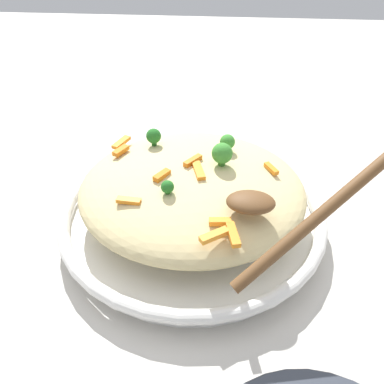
{
  "coord_description": "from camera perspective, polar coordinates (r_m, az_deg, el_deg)",
  "views": [
    {
      "loc": [
        -0.03,
        0.41,
        0.38
      ],
      "look_at": [
        0.0,
        0.0,
        0.06
      ],
      "focal_mm": 36.02,
      "sensor_mm": 36.0,
      "label": 1
    }
  ],
  "objects": [
    {
      "name": "carrot_piece_4",
      "position": [
        0.42,
        6.09,
        -6.23
      ],
      "size": [
        0.02,
        0.04,
        0.01
      ],
      "primitive_type": "cube",
      "rotation": [
        0.0,
        0.0,
        4.93
      ],
      "color": "orange",
      "rests_on": "pasta_mound"
    },
    {
      "name": "carrot_piece_2",
      "position": [
        0.5,
        0.98,
        3.18
      ],
      "size": [
        0.02,
        0.04,
        0.01
      ],
      "primitive_type": "cube",
      "rotation": [
        0.0,
        0.0,
        4.99
      ],
      "color": "orange",
      "rests_on": "pasta_mound"
    },
    {
      "name": "serving_bowl",
      "position": [
        0.55,
        0.0,
        -3.16
      ],
      "size": [
        0.37,
        0.37,
        0.04
      ],
      "color": "white",
      "rests_on": "ground_plane"
    },
    {
      "name": "carrot_piece_0",
      "position": [
        0.49,
        -4.48,
        2.47
      ],
      "size": [
        0.02,
        0.03,
        0.01
      ],
      "primitive_type": "cube",
      "rotation": [
        0.0,
        0.0,
        4.13
      ],
      "color": "orange",
      "rests_on": "pasta_mound"
    },
    {
      "name": "broccoli_floret_0",
      "position": [
        0.56,
        -5.7,
        8.2
      ],
      "size": [
        0.02,
        0.02,
        0.03
      ],
      "color": "#205B1C",
      "rests_on": "pasta_mound"
    },
    {
      "name": "carrot_piece_3",
      "position": [
        0.51,
        0.48,
        4.6
      ],
      "size": [
        0.02,
        0.03,
        0.01
      ],
      "primitive_type": "cube",
      "rotation": [
        0.0,
        0.0,
        0.92
      ],
      "color": "orange",
      "rests_on": "pasta_mound"
    },
    {
      "name": "serving_spoon",
      "position": [
        0.41,
        11.98,
        -2.41
      ],
      "size": [
        0.16,
        0.15,
        0.1
      ],
      "color": "brown",
      "rests_on": "pasta_mound"
    },
    {
      "name": "pasta_mound",
      "position": [
        0.52,
        0.0,
        0.54
      ],
      "size": [
        0.31,
        0.29,
        0.07
      ],
      "primitive_type": "ellipsoid",
      "color": "#DBC689",
      "rests_on": "serving_bowl"
    },
    {
      "name": "ground_plane",
      "position": [
        0.57,
        0.0,
        -4.78
      ],
      "size": [
        2.4,
        2.4,
        0.0
      ],
      "primitive_type": "plane",
      "color": "beige"
    },
    {
      "name": "carrot_piece_7",
      "position": [
        0.58,
        -10.42,
        7.25
      ],
      "size": [
        0.02,
        0.04,
        0.01
      ],
      "primitive_type": "cube",
      "rotation": [
        0.0,
        0.0,
        4.33
      ],
      "color": "orange",
      "rests_on": "pasta_mound"
    },
    {
      "name": "carrot_piece_5",
      "position": [
        0.52,
        11.65,
        3.43
      ],
      "size": [
        0.02,
        0.03,
        0.01
      ],
      "primitive_type": "cube",
      "rotation": [
        0.0,
        0.0,
        5.22
      ],
      "color": "orange",
      "rests_on": "pasta_mound"
    },
    {
      "name": "broccoli_floret_2",
      "position": [
        0.54,
        5.26,
        7.35
      ],
      "size": [
        0.02,
        0.02,
        0.03
      ],
      "color": "#377928",
      "rests_on": "pasta_mound"
    },
    {
      "name": "broccoli_floret_1",
      "position": [
        0.5,
        4.48,
        5.67
      ],
      "size": [
        0.03,
        0.03,
        0.03
      ],
      "color": "#377928",
      "rests_on": "pasta_mound"
    },
    {
      "name": "carrot_piece_9",
      "position": [
        0.47,
        -9.37,
        -1.25
      ],
      "size": [
        0.03,
        0.01,
        0.01
      ],
      "primitive_type": "cube",
      "rotation": [
        0.0,
        0.0,
        3.05
      ],
      "color": "orange",
      "rests_on": "pasta_mound"
    },
    {
      "name": "carrot_piece_6",
      "position": [
        0.56,
        -10.5,
        6.07
      ],
      "size": [
        0.02,
        0.03,
        0.01
      ],
      "primitive_type": "cube",
      "rotation": [
        0.0,
        0.0,
        4.21
      ],
      "color": "orange",
      "rests_on": "pasta_mound"
    },
    {
      "name": "carrot_piece_1",
      "position": [
        0.43,
        4.18,
        -4.38
      ],
      "size": [
        0.03,
        0.01,
        0.01
      ],
      "primitive_type": "cube",
      "rotation": [
        0.0,
        0.0,
        0.09
      ],
      "color": "orange",
      "rests_on": "pasta_mound"
    },
    {
      "name": "broccoli_floret_3",
      "position": [
        0.46,
        -3.66,
        0.74
      ],
      "size": [
        0.02,
        0.02,
        0.02
      ],
      "color": "#205B1C",
      "rests_on": "pasta_mound"
    },
    {
      "name": "carrot_piece_8",
      "position": [
        0.41,
        3.3,
        -6.43
      ],
      "size": [
        0.03,
        0.03,
        0.01
      ],
      "primitive_type": "cube",
      "rotation": [
        0.0,
        0.0,
        3.74
      ],
      "color": "orange",
      "rests_on": "pasta_mound"
    }
  ]
}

